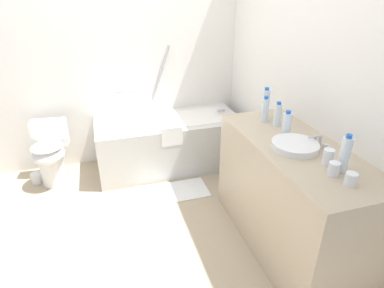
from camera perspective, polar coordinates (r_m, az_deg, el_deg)
ground_plane at (r=2.90m, az=-10.67°, el=-15.00°), size 3.93×3.93×0.00m
wall_back_tiled at (r=3.66m, az=-15.15°, el=15.37°), size 3.33×0.10×2.50m
wall_right_mirror at (r=2.81m, az=19.86°, el=11.57°), size 0.10×3.13×2.50m
bathtub at (r=3.64m, az=-4.12°, el=0.50°), size 1.60×0.70×1.32m
toilet at (r=3.62m, az=-24.08°, el=-1.63°), size 0.37×0.50×0.66m
vanity_counter at (r=2.58m, az=16.99°, el=-9.11°), size 0.59×1.42×0.89m
sink_basin at (r=2.29m, az=18.00°, el=-0.28°), size 0.32×0.32×0.05m
sink_faucet at (r=2.40m, az=21.81°, el=0.55°), size 0.12×0.15×0.08m
water_bottle_0 at (r=2.62m, az=15.11°, el=5.10°), size 0.06×0.06×0.20m
water_bottle_1 at (r=2.46m, az=16.65°, el=3.45°), size 0.07×0.07×0.20m
water_bottle_2 at (r=2.77m, az=13.05°, el=7.14°), size 0.06×0.06×0.26m
water_bottle_3 at (r=2.08m, az=25.75°, el=-1.72°), size 0.06×0.06×0.25m
water_bottle_4 at (r=2.68m, az=12.98°, el=6.00°), size 0.06×0.06×0.22m
drinking_glass_0 at (r=1.99m, az=26.63°, el=-5.67°), size 0.07×0.07×0.08m
drinking_glass_1 at (r=2.16m, az=23.26°, el=-2.13°), size 0.07×0.07×0.10m
drinking_glass_2 at (r=2.05m, az=24.12°, el=-4.11°), size 0.07×0.07×0.09m
bath_mat at (r=3.30m, az=-3.27°, el=-8.58°), size 0.70×0.36×0.01m
toilet_paper_roll at (r=3.82m, az=-26.12°, el=-5.46°), size 0.11×0.11×0.11m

